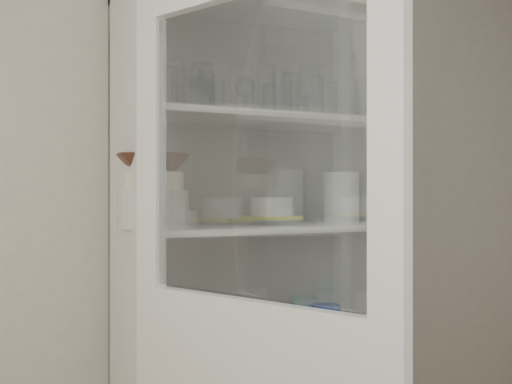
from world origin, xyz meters
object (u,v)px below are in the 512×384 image
mug_white (284,325)px  teal_jar (235,317)px  plate_stack_back (167,217)px  goblet_2 (245,96)px  grey_bowl_stack (341,198)px  yellow_trivet (272,217)px  goblet_3 (305,100)px  white_ramekin (272,207)px  measuring_cups (206,337)px  white_canister (149,325)px  plate_stack_front (153,209)px  mug_teal (304,310)px  goblet_1 (203,94)px  glass_platter (272,222)px  mug_blue (326,316)px  terracotta_bowl (153,163)px  goblet_0 (202,93)px  cream_bowl (153,181)px  pantry_cabinet (249,308)px

mug_white → teal_jar: size_ratio=0.82×
plate_stack_back → mug_white: bearing=-34.2°
goblet_2 → grey_bowl_stack: goblet_2 is taller
yellow_trivet → mug_white: bearing=-99.1°
goblet_3 → white_ramekin: goblet_3 is taller
measuring_cups → white_canister: size_ratio=0.85×
plate_stack_front → mug_teal: size_ratio=2.18×
plate_stack_front → white_ramekin: plate_stack_front is taller
goblet_1 → mug_white: bearing=-40.8°
glass_platter → mug_white: glass_platter is taller
goblet_2 → mug_blue: bearing=-27.9°
terracotta_bowl → yellow_trivet: bearing=7.5°
terracotta_bowl → glass_platter: terracotta_bowl is taller
goblet_0 → mug_blue: goblet_0 is taller
mug_white → teal_jar: 0.19m
terracotta_bowl → mug_white: (0.46, -0.07, -0.57)m
plate_stack_front → glass_platter: plate_stack_front is taller
white_ramekin → goblet_2: bearing=138.6°
goblet_1 → teal_jar: bearing=-34.5°
grey_bowl_stack → mug_white: bearing=-160.8°
mug_teal → measuring_cups: (-0.48, -0.15, -0.03)m
terracotta_bowl → cream_bowl: bearing=0.0°
cream_bowl → terracotta_bowl: bearing=0.0°
goblet_2 → teal_jar: goblet_2 is taller
pantry_cabinet → teal_jar: (-0.08, -0.05, -0.02)m
goblet_1 → mug_blue: 0.96m
grey_bowl_stack → terracotta_bowl: bearing=-177.3°
goblet_0 → mug_blue: 0.97m
glass_platter → white_ramekin: (0.00, 0.00, 0.06)m
goblet_0 → goblet_1: (0.01, 0.01, -0.00)m
cream_bowl → grey_bowl_stack: (0.78, 0.04, -0.06)m
goblet_0 → plate_stack_back: 0.48m
goblet_0 → teal_jar: (0.11, -0.06, -0.83)m
mug_blue → teal_jar: bearing=173.3°
plate_stack_front → white_ramekin: 0.49m
white_ramekin → mug_blue: (0.19, -0.07, -0.42)m
plate_stack_front → mug_blue: plate_stack_front is taller
goblet_3 → white_canister: goblet_3 is taller
goblet_2 → plate_stack_back: 0.55m
plate_stack_front → goblet_3: bearing=10.7°
plate_stack_front → teal_jar: bearing=10.3°
terracotta_bowl → measuring_cups: size_ratio=2.22×
goblet_2 → goblet_3: (0.26, -0.01, 0.00)m
white_canister → white_ramekin: bearing=1.7°
white_ramekin → white_canister: white_ramekin is taller
goblet_1 → plate_stack_front: bearing=-150.7°
mug_white → goblet_3: bearing=61.8°
goblet_3 → grey_bowl_stack: goblet_3 is taller
glass_platter → mug_white: size_ratio=3.45×
measuring_cups → yellow_trivet: bearing=17.5°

